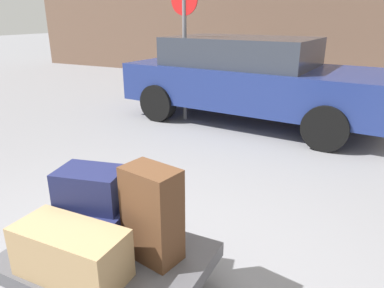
{
  "coord_description": "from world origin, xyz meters",
  "views": [
    {
      "loc": [
        1.33,
        -1.47,
        1.76
      ],
      "look_at": [
        0.0,
        1.2,
        0.69
      ],
      "focal_mm": 33.52,
      "sensor_mm": 36.0,
      "label": 1
    }
  ],
  "objects_px": {
    "suitcase_navy_rear_left": "(95,222)",
    "no_parking_sign": "(184,38)",
    "duffel_bag_navy_topmost_pile": "(92,187)",
    "duffel_bag_tan_center": "(71,252)",
    "parked_car": "(251,77)",
    "luggage_cart": "(109,262)",
    "suitcase_brown_stacked_top": "(152,214)"
  },
  "relations": [
    {
      "from": "duffel_bag_navy_topmost_pile",
      "to": "luggage_cart",
      "type": "bearing_deg",
      "value": -41.55
    },
    {
      "from": "suitcase_brown_stacked_top",
      "to": "duffel_bag_navy_topmost_pile",
      "type": "relative_size",
      "value": 1.42
    },
    {
      "from": "suitcase_navy_rear_left",
      "to": "duffel_bag_navy_topmost_pile",
      "type": "bearing_deg",
      "value": 80.74
    },
    {
      "from": "duffel_bag_tan_center",
      "to": "no_parking_sign",
      "type": "relative_size",
      "value": 0.29
    },
    {
      "from": "suitcase_brown_stacked_top",
      "to": "no_parking_sign",
      "type": "xyz_separation_m",
      "value": [
        -1.84,
        3.96,
        0.76
      ]
    },
    {
      "from": "suitcase_navy_rear_left",
      "to": "duffel_bag_navy_topmost_pile",
      "type": "relative_size",
      "value": 1.18
    },
    {
      "from": "luggage_cart",
      "to": "no_parking_sign",
      "type": "bearing_deg",
      "value": 111.04
    },
    {
      "from": "suitcase_brown_stacked_top",
      "to": "parked_car",
      "type": "bearing_deg",
      "value": 111.58
    },
    {
      "from": "duffel_bag_tan_center",
      "to": "parked_car",
      "type": "xyz_separation_m",
      "value": [
        -0.47,
        4.75,
        0.27
      ]
    },
    {
      "from": "duffel_bag_tan_center",
      "to": "suitcase_brown_stacked_top",
      "type": "relative_size",
      "value": 1.1
    },
    {
      "from": "luggage_cart",
      "to": "suitcase_brown_stacked_top",
      "type": "distance_m",
      "value": 0.47
    },
    {
      "from": "suitcase_navy_rear_left",
      "to": "parked_car",
      "type": "distance_m",
      "value": 4.43
    },
    {
      "from": "suitcase_navy_rear_left",
      "to": "duffel_bag_navy_topmost_pile",
      "type": "xyz_separation_m",
      "value": [
        0.0,
        0.0,
        0.25
      ]
    },
    {
      "from": "suitcase_navy_rear_left",
      "to": "no_parking_sign",
      "type": "height_order",
      "value": "no_parking_sign"
    },
    {
      "from": "luggage_cart",
      "to": "no_parking_sign",
      "type": "distance_m",
      "value": 4.5
    },
    {
      "from": "luggage_cart",
      "to": "duffel_bag_navy_topmost_pile",
      "type": "height_order",
      "value": "duffel_bag_navy_topmost_pile"
    },
    {
      "from": "luggage_cart",
      "to": "no_parking_sign",
      "type": "height_order",
      "value": "no_parking_sign"
    },
    {
      "from": "duffel_bag_tan_center",
      "to": "parked_car",
      "type": "height_order",
      "value": "parked_car"
    },
    {
      "from": "duffel_bag_navy_topmost_pile",
      "to": "parked_car",
      "type": "bearing_deg",
      "value": 81.9
    },
    {
      "from": "parked_car",
      "to": "luggage_cart",
      "type": "bearing_deg",
      "value": -83.45
    },
    {
      "from": "duffel_bag_tan_center",
      "to": "suitcase_brown_stacked_top",
      "type": "distance_m",
      "value": 0.5
    },
    {
      "from": "duffel_bag_tan_center",
      "to": "no_parking_sign",
      "type": "xyz_separation_m",
      "value": [
        -1.51,
        4.31,
        0.91
      ]
    },
    {
      "from": "parked_car",
      "to": "no_parking_sign",
      "type": "distance_m",
      "value": 1.3
    },
    {
      "from": "luggage_cart",
      "to": "duffel_bag_navy_topmost_pile",
      "type": "xyz_separation_m",
      "value": [
        -0.17,
        0.09,
        0.45
      ]
    },
    {
      "from": "duffel_bag_navy_topmost_pile",
      "to": "no_parking_sign",
      "type": "bearing_deg",
      "value": 96.74
    },
    {
      "from": "parked_car",
      "to": "suitcase_brown_stacked_top",
      "type": "bearing_deg",
      "value": -79.78
    },
    {
      "from": "suitcase_navy_rear_left",
      "to": "no_parking_sign",
      "type": "bearing_deg",
      "value": 100.07
    },
    {
      "from": "suitcase_brown_stacked_top",
      "to": "duffel_bag_navy_topmost_pile",
      "type": "bearing_deg",
      "value": -166.96
    },
    {
      "from": "parked_car",
      "to": "duffel_bag_navy_topmost_pile",
      "type": "bearing_deg",
      "value": -85.52
    },
    {
      "from": "luggage_cart",
      "to": "duffel_bag_tan_center",
      "type": "distance_m",
      "value": 0.34
    },
    {
      "from": "no_parking_sign",
      "to": "duffel_bag_navy_topmost_pile",
      "type": "bearing_deg",
      "value": -70.67
    },
    {
      "from": "luggage_cart",
      "to": "suitcase_navy_rear_left",
      "type": "height_order",
      "value": "suitcase_navy_rear_left"
    }
  ]
}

